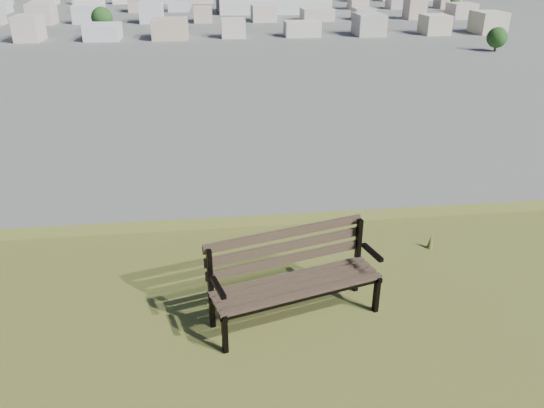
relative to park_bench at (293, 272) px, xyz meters
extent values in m
cube|color=#453827|center=(0.07, -0.25, -0.08)|extent=(1.60, 0.52, 0.03)
cube|color=#453827|center=(0.04, -0.14, -0.08)|extent=(1.60, 0.52, 0.03)
cube|color=#453827|center=(0.01, -0.04, -0.08)|extent=(1.60, 0.52, 0.03)
cube|color=#453827|center=(-0.02, 0.07, -0.08)|extent=(1.60, 0.52, 0.03)
cube|color=#453827|center=(-0.04, 0.14, 0.06)|extent=(1.59, 0.47, 0.09)
cube|color=#453827|center=(-0.04, 0.16, 0.19)|extent=(1.59, 0.47, 0.09)
cube|color=#453827|center=(-0.05, 0.18, 0.33)|extent=(1.59, 0.47, 0.09)
cube|color=black|center=(-0.68, -0.48, -0.28)|extent=(0.06, 0.06, 0.40)
cube|color=black|center=(-0.78, -0.10, -0.06)|extent=(0.06, 0.06, 0.84)
cube|color=black|center=(-0.73, -0.30, -0.11)|extent=(0.17, 0.45, 0.05)
cube|color=black|center=(-0.72, -0.35, 0.12)|extent=(0.13, 0.33, 0.04)
cube|color=black|center=(0.83, -0.05, -0.28)|extent=(0.06, 0.06, 0.40)
cube|color=black|center=(0.72, 0.32, -0.06)|extent=(0.06, 0.06, 0.84)
cube|color=black|center=(0.78, 0.12, -0.11)|extent=(0.17, 0.45, 0.05)
cube|color=black|center=(0.79, 0.08, 0.12)|extent=(0.13, 0.33, 0.04)
cube|color=black|center=(0.07, -0.26, -0.12)|extent=(1.59, 0.48, 0.04)
cube|color=black|center=(-0.02, 0.08, -0.12)|extent=(1.59, 0.48, 0.04)
cone|color=brown|center=(1.85, 1.08, -0.39)|extent=(0.08, 0.08, 0.18)
cube|color=silver|center=(34.97, 283.76, -22.38)|extent=(57.08, 26.76, 6.20)
cylinder|color=silver|center=(34.97, 283.76, -19.28)|extent=(57.08, 26.76, 23.57)
cube|color=silver|center=(-60.55, 197.88, -21.98)|extent=(11.00, 11.00, 7.00)
cube|color=#BDAFA2|center=(-36.55, 197.88, -21.98)|extent=(11.00, 11.00, 7.00)
cube|color=#B6A091|center=(-12.55, 197.88, -21.98)|extent=(11.00, 11.00, 7.00)
cube|color=#BCBDC1|center=(11.45, 197.88, -21.98)|extent=(11.00, 11.00, 7.00)
cube|color=#BDB69A|center=(35.45, 197.88, -21.98)|extent=(11.00, 11.00, 7.00)
cube|color=tan|center=(59.45, 197.88, -21.98)|extent=(11.00, 11.00, 7.00)
cube|color=beige|center=(83.45, 197.88, -21.98)|extent=(11.00, 11.00, 7.00)
cube|color=#AEA59D|center=(107.45, 197.88, -21.98)|extent=(11.00, 11.00, 7.00)
cube|color=#B6A091|center=(-72.55, 247.88, -21.98)|extent=(11.00, 11.00, 7.00)
cube|color=#BCBDC1|center=(-48.55, 247.88, -21.98)|extent=(11.00, 11.00, 7.00)
cube|color=#BDB69A|center=(-24.55, 247.88, -21.98)|extent=(11.00, 11.00, 7.00)
cube|color=tan|center=(-0.55, 247.88, -21.98)|extent=(11.00, 11.00, 7.00)
cube|color=beige|center=(23.45, 247.88, -21.98)|extent=(11.00, 11.00, 7.00)
cube|color=#AEA59D|center=(47.45, 247.88, -21.98)|extent=(11.00, 11.00, 7.00)
cube|color=silver|center=(71.45, 247.88, -21.98)|extent=(11.00, 11.00, 7.00)
cube|color=#BDAFA2|center=(95.45, 247.88, -21.98)|extent=(11.00, 11.00, 7.00)
cube|color=#B6A091|center=(119.45, 247.88, -21.98)|extent=(11.00, 11.00, 7.00)
cube|color=tan|center=(-84.55, 297.88, -21.98)|extent=(11.00, 11.00, 7.00)
cube|color=beige|center=(-60.55, 297.88, -21.98)|extent=(11.00, 11.00, 7.00)
cube|color=#AEA59D|center=(-36.55, 297.88, -21.98)|extent=(11.00, 11.00, 7.00)
cube|color=silver|center=(-12.55, 297.88, -21.98)|extent=(11.00, 11.00, 7.00)
cube|color=#BDAFA2|center=(11.45, 297.88, -21.98)|extent=(11.00, 11.00, 7.00)
cube|color=#B6A091|center=(35.45, 297.88, -21.98)|extent=(11.00, 11.00, 7.00)
cube|color=#BCBDC1|center=(59.45, 297.88, -21.98)|extent=(11.00, 11.00, 7.00)
cube|color=#BDB69A|center=(83.45, 297.88, -21.98)|extent=(11.00, 11.00, 7.00)
cube|color=tan|center=(107.45, 297.88, -21.98)|extent=(11.00, 11.00, 7.00)
cube|color=beige|center=(131.45, 297.88, -21.98)|extent=(11.00, 11.00, 7.00)
cylinder|color=#36271B|center=(89.45, 157.88, -24.43)|extent=(0.80, 0.80, 2.10)
sphere|color=#133615|center=(89.45, 157.88, -21.28)|extent=(6.30, 6.30, 6.30)
cylinder|color=#36271B|center=(-40.55, 217.88, -24.13)|extent=(0.80, 0.80, 2.70)
sphere|color=#133615|center=(-40.55, 217.88, -20.08)|extent=(8.10, 8.10, 8.10)
cylinder|color=#36271B|center=(129.45, 277.88, -24.51)|extent=(0.80, 0.80, 1.95)
sphere|color=#133615|center=(129.45, 277.88, -21.58)|extent=(5.85, 5.85, 5.85)
cylinder|color=#36271B|center=(39.45, 297.88, -24.43)|extent=(0.80, 0.80, 2.10)
sphere|color=#133615|center=(39.45, 297.88, -21.28)|extent=(6.30, 6.30, 6.30)
camera|label=1|loc=(-0.71, -4.23, 2.76)|focal=35.00mm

